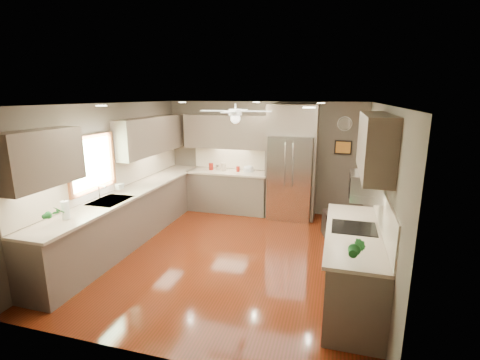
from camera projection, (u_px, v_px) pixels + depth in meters
The scene contains 28 objects.
floor at pixel (231, 254), 5.92m from camera, with size 5.00×5.00×0.00m, color #451C09.
ceiling at pixel (230, 104), 5.33m from camera, with size 5.00×5.00×0.00m, color white.
wall_back at pixel (263, 157), 7.96m from camera, with size 4.50×4.50×0.00m, color brown.
wall_front at pixel (152, 245), 3.28m from camera, with size 4.50×4.50×0.00m, color brown.
wall_left at pixel (111, 174), 6.22m from camera, with size 5.00×5.00×0.00m, color brown.
wall_right at pixel (378, 193), 5.03m from camera, with size 5.00×5.00×0.00m, color brown.
canister_a at pixel (211, 167), 8.07m from camera, with size 0.10×0.10×0.16m, color maroon.
canister_b at pixel (218, 167), 8.03m from camera, with size 0.08×0.08×0.12m, color silver.
canister_c at pixel (224, 167), 7.97m from camera, with size 0.12×0.12×0.19m, color #BCA68D.
canister_d at pixel (238, 169), 7.89m from camera, with size 0.08×0.08×0.13m, color maroon.
soap_bottle at pixel (121, 186), 6.24m from camera, with size 0.09×0.09×0.21m, color white.
potted_plant_left at pixel (54, 213), 4.62m from camera, with size 0.17×0.12×0.33m, color #1A5E23.
potted_plant_right at pixel (357, 249), 3.57m from camera, with size 0.16×0.13×0.30m, color #1A5E23.
bowl at pixel (248, 171), 7.85m from camera, with size 0.24×0.24×0.06m, color #BCA68D.
left_run at pixel (133, 214), 6.46m from camera, with size 0.65×4.70×1.45m.
back_run at pixel (229, 190), 8.06m from camera, with size 1.85×0.65×1.45m.
uppers at pixel (203, 138), 6.33m from camera, with size 4.50×4.70×0.95m.
window at pixel (91, 163), 5.67m from camera, with size 0.05×1.12×0.92m.
sink at pixel (110, 202), 5.75m from camera, with size 0.50×0.70×0.32m.
refrigerator at pixel (291, 164), 7.47m from camera, with size 1.06×0.75×2.45m.
right_run at pixel (353, 264), 4.54m from camera, with size 0.70×2.20×1.45m.
microwave at pixel (366, 186), 4.52m from camera, with size 0.43×0.55×0.34m.
ceiling_fan at pixel (235, 114), 5.65m from camera, with size 1.18×1.18×0.32m.
recessed_lights at pixel (235, 104), 5.71m from camera, with size 2.84×3.14×0.01m.
wall_clock at pixel (345, 124), 7.29m from camera, with size 0.30×0.03×0.30m.
framed_print at pixel (343, 147), 7.40m from camera, with size 0.36×0.03×0.30m.
stool at pixel (334, 224), 6.64m from camera, with size 0.49×0.49×0.48m.
paper_towel at pixel (65, 210), 4.82m from camera, with size 0.11×0.11×0.27m.
Camera 1 is at (1.64, -5.20, 2.62)m, focal length 26.00 mm.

